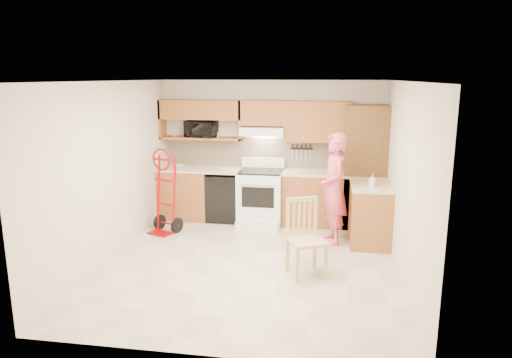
% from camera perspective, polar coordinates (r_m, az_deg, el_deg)
% --- Properties ---
extents(floor, '(4.00, 4.50, 0.02)m').
position_cam_1_polar(floor, '(6.63, -0.69, -10.35)').
color(floor, '#BCB09D').
rests_on(floor, ground).
extents(ceiling, '(4.00, 4.50, 0.02)m').
position_cam_1_polar(ceiling, '(6.11, -0.75, 12.00)').
color(ceiling, white).
rests_on(ceiling, ground).
extents(wall_back, '(4.00, 0.02, 2.50)m').
position_cam_1_polar(wall_back, '(8.45, 1.87, 3.54)').
color(wall_back, beige).
rests_on(wall_back, ground).
extents(wall_front, '(4.00, 0.02, 2.50)m').
position_cam_1_polar(wall_front, '(4.11, -6.07, -6.16)').
color(wall_front, beige).
rests_on(wall_front, ground).
extents(wall_left, '(0.02, 4.50, 2.50)m').
position_cam_1_polar(wall_left, '(6.87, -17.48, 0.90)').
color(wall_left, beige).
rests_on(wall_left, ground).
extents(wall_right, '(0.02, 4.50, 2.50)m').
position_cam_1_polar(wall_right, '(6.24, 17.80, -0.26)').
color(wall_right, beige).
rests_on(wall_right, ground).
extents(backsplash, '(3.92, 0.03, 0.55)m').
position_cam_1_polar(backsplash, '(8.43, 1.85, 3.18)').
color(backsplash, beige).
rests_on(backsplash, wall_back).
extents(lower_cab_left, '(0.90, 0.60, 0.90)m').
position_cam_1_polar(lower_cab_left, '(8.64, -8.68, -1.81)').
color(lower_cab_left, brown).
rests_on(lower_cab_left, ground).
extents(dishwasher, '(0.60, 0.60, 0.85)m').
position_cam_1_polar(dishwasher, '(8.45, -3.82, -2.19)').
color(dishwasher, black).
rests_on(dishwasher, ground).
extents(lower_cab_right, '(1.14, 0.60, 0.90)m').
position_cam_1_polar(lower_cab_right, '(8.25, 7.30, -2.46)').
color(lower_cab_right, brown).
rests_on(lower_cab_right, ground).
extents(countertop_left, '(1.50, 0.63, 0.04)m').
position_cam_1_polar(countertop_left, '(8.45, -6.85, 1.19)').
color(countertop_left, beige).
rests_on(countertop_left, lower_cab_left).
extents(countertop_right, '(1.14, 0.63, 0.04)m').
position_cam_1_polar(countertop_right, '(8.14, 7.39, 0.74)').
color(countertop_right, beige).
rests_on(countertop_right, lower_cab_right).
extents(cab_return_right, '(0.60, 1.00, 0.90)m').
position_cam_1_polar(cab_return_right, '(7.50, 13.77, -4.23)').
color(cab_return_right, brown).
rests_on(cab_return_right, ground).
extents(countertop_return, '(0.63, 1.00, 0.04)m').
position_cam_1_polar(countertop_return, '(7.38, 13.96, -0.74)').
color(countertop_return, beige).
rests_on(countertop_return, cab_return_right).
extents(pantry_tall, '(0.70, 0.60, 2.10)m').
position_cam_1_polar(pantry_tall, '(8.13, 13.20, 1.44)').
color(pantry_tall, brown).
rests_on(pantry_tall, ground).
extents(upper_cab_left, '(1.50, 0.33, 0.34)m').
position_cam_1_polar(upper_cab_left, '(8.44, -6.78, 8.44)').
color(upper_cab_left, brown).
rests_on(upper_cab_left, wall_back).
extents(upper_shelf_mw, '(1.50, 0.33, 0.04)m').
position_cam_1_polar(upper_shelf_mw, '(8.49, -6.70, 5.01)').
color(upper_shelf_mw, brown).
rests_on(upper_shelf_mw, wall_back).
extents(upper_cab_center, '(0.76, 0.33, 0.44)m').
position_cam_1_polar(upper_cab_center, '(8.21, 0.92, 8.14)').
color(upper_cab_center, brown).
rests_on(upper_cab_center, wall_back).
extents(upper_cab_right, '(1.14, 0.33, 0.70)m').
position_cam_1_polar(upper_cab_right, '(8.14, 7.59, 7.01)').
color(upper_cab_right, brown).
rests_on(upper_cab_right, wall_back).
extents(range_hood, '(0.76, 0.46, 0.14)m').
position_cam_1_polar(range_hood, '(8.18, 0.84, 5.94)').
color(range_hood, white).
rests_on(range_hood, wall_back).
extents(knife_strip, '(0.40, 0.05, 0.29)m').
position_cam_1_polar(knife_strip, '(8.34, 5.58, 3.31)').
color(knife_strip, black).
rests_on(knife_strip, backsplash).
extents(microwave, '(0.58, 0.43, 0.30)m').
position_cam_1_polar(microwave, '(8.47, -6.75, 6.14)').
color(microwave, black).
rests_on(microwave, upper_shelf_mw).
extents(range, '(0.77, 1.01, 1.13)m').
position_cam_1_polar(range, '(8.13, 0.51, -1.73)').
color(range, white).
rests_on(range, ground).
extents(person, '(0.56, 0.72, 1.73)m').
position_cam_1_polar(person, '(7.26, 9.49, -1.18)').
color(person, '#E05063').
rests_on(person, ground).
extents(hand_truck, '(0.64, 0.61, 1.28)m').
position_cam_1_polar(hand_truck, '(7.82, -11.35, -1.98)').
color(hand_truck, '#AD0607').
rests_on(hand_truck, ground).
extents(dining_chair, '(0.61, 0.63, 1.01)m').
position_cam_1_polar(dining_chair, '(6.12, 6.25, -7.25)').
color(dining_chair, '#D9B571').
rests_on(dining_chair, ground).
extents(soap_bottle, '(0.11, 0.11, 0.19)m').
position_cam_1_polar(soap_bottle, '(7.22, 14.09, -0.11)').
color(soap_bottle, white).
rests_on(soap_bottle, countertop_return).
extents(bowl, '(0.21, 0.21, 0.05)m').
position_cam_1_polar(bowl, '(8.56, -9.37, 1.56)').
color(bowl, white).
rests_on(bowl, countertop_left).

